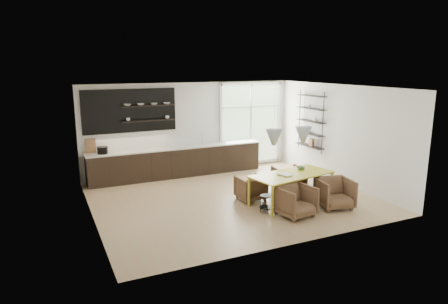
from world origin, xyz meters
TOP-DOWN VIEW (x-y plane):
  - room at (0.58, 1.10)m, footprint 7.02×6.01m
  - kitchen_run at (-0.70, 2.69)m, footprint 5.54×0.69m
  - right_shelving at (3.36, 1.17)m, footprint 0.26×1.22m
  - dining_table at (1.20, -0.98)m, footprint 2.26×1.31m
  - armchair_back_left at (0.40, -0.31)m, footprint 0.68×0.70m
  - armchair_back_right at (1.66, -0.17)m, footprint 0.85×0.87m
  - armchair_front_left at (0.79, -1.76)m, footprint 0.89×0.90m
  - armchair_front_right at (1.99, -1.70)m, footprint 0.93×0.95m
  - wire_stool at (0.31, -1.26)m, footprint 0.33×0.33m
  - table_book at (0.86, -1.05)m, footprint 0.34×0.39m
  - table_bowl at (1.65, -0.73)m, footprint 0.25×0.25m

SIDE VIEW (x-z plane):
  - wire_stool at x=0.31m, z-range 0.06..0.48m
  - armchair_back_left at x=0.40m, z-range 0.00..0.63m
  - armchair_back_right at x=1.66m, z-range 0.00..0.71m
  - armchair_front_left at x=0.79m, z-range 0.00..0.72m
  - armchair_front_right at x=1.99m, z-range 0.00..0.74m
  - kitchen_run at x=-0.70m, z-range -0.78..1.97m
  - dining_table at x=1.20m, z-range 0.34..1.11m
  - table_book at x=0.86m, z-range 0.78..0.81m
  - table_bowl at x=1.65m, z-range 0.78..0.84m
  - room at x=0.58m, z-range 0.00..2.92m
  - right_shelving at x=3.36m, z-range 0.70..2.60m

